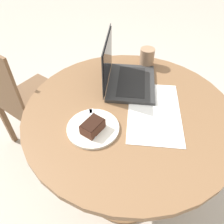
{
  "coord_description": "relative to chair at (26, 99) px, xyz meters",
  "views": [
    {
      "loc": [
        -0.74,
        -0.19,
        1.48
      ],
      "look_at": [
        -0.09,
        0.05,
        0.8
      ],
      "focal_mm": 35.0,
      "sensor_mm": 36.0,
      "label": 1
    }
  ],
  "objects": [
    {
      "name": "chair",
      "position": [
        0.0,
        0.0,
        0.0
      ],
      "size": [
        0.51,
        0.51,
        0.92
      ],
      "rotation": [
        0.0,
        0.0,
        4.45
      ],
      "color": "brown",
      "rests_on": "ground_plane"
    },
    {
      "name": "laptop",
      "position": [
        0.05,
        -0.7,
        0.33
      ],
      "size": [
        0.38,
        0.33,
        0.26
      ],
      "rotation": [
        0.0,
        0.0,
        3.39
      ],
      "color": "#2D2D2D",
      "rests_on": "dining_table"
    },
    {
      "name": "plate",
      "position": [
        -0.31,
        -0.68,
        0.29
      ],
      "size": [
        0.23,
        0.23,
        0.01
      ],
      "color": "silver",
      "rests_on": "dining_table"
    },
    {
      "name": "paper_document",
      "position": [
        -0.11,
        -0.9,
        0.29
      ],
      "size": [
        0.46,
        0.34,
        0.0
      ],
      "rotation": [
        0.0,
        0.0,
        0.25
      ],
      "color": "white",
      "rests_on": "dining_table"
    },
    {
      "name": "coffee_glass",
      "position": [
        0.26,
        -0.77,
        0.34
      ],
      "size": [
        0.08,
        0.08,
        0.11
      ],
      "color": "#997556",
      "rests_on": "dining_table"
    },
    {
      "name": "dining_table",
      "position": [
        -0.13,
        -0.78,
        0.11
      ],
      "size": [
        1.0,
        1.0,
        0.76
      ],
      "color": "brown",
      "rests_on": "ground_plane"
    },
    {
      "name": "fork",
      "position": [
        -0.27,
        -0.65,
        0.3
      ],
      "size": [
        0.16,
        0.1,
        0.0
      ],
      "rotation": [
        0.0,
        0.0,
        6.81
      ],
      "color": "silver",
      "rests_on": "plate"
    },
    {
      "name": "cake_slice",
      "position": [
        -0.33,
        -0.68,
        0.32
      ],
      "size": [
        0.11,
        0.09,
        0.05
      ],
      "rotation": [
        0.0,
        0.0,
        6.03
      ],
      "color": "#472619",
      "rests_on": "plate"
    },
    {
      "name": "ground_plane",
      "position": [
        -0.13,
        -0.78,
        -0.47
      ],
      "size": [
        12.0,
        12.0,
        0.0
      ],
      "primitive_type": "plane",
      "color": "#B7AD9E"
    }
  ]
}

